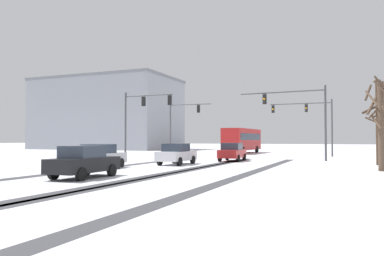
{
  "coord_description": "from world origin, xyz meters",
  "views": [
    {
      "loc": [
        11.09,
        -5.31,
        1.96
      ],
      "look_at": [
        0.0,
        21.3,
        2.8
      ],
      "focal_mm": 35.67,
      "sensor_mm": 36.0,
      "label": 1
    }
  ],
  "objects_px": {
    "car_white_second": "(177,154)",
    "car_black_fourth": "(84,162)",
    "traffic_signal_near_right": "(299,110)",
    "car_silver_third": "(100,156)",
    "bare_tree_sidewalk_mid": "(381,122)",
    "car_red_lead": "(232,152)",
    "traffic_signal_far_left": "(181,119)",
    "office_building_far_left_block": "(107,114)",
    "bus_oncoming": "(242,139)",
    "traffic_signal_near_left": "(141,111)",
    "bare_tree_sidewalk_far": "(378,118)",
    "traffic_signal_far_right": "(309,115)"
  },
  "relations": [
    {
      "from": "car_white_second",
      "to": "car_black_fourth",
      "type": "bearing_deg",
      "value": -90.22
    },
    {
      "from": "traffic_signal_near_right",
      "to": "car_silver_third",
      "type": "distance_m",
      "value": 17.49
    },
    {
      "from": "bare_tree_sidewalk_mid",
      "to": "car_red_lead",
      "type": "bearing_deg",
      "value": 149.22
    },
    {
      "from": "traffic_signal_far_left",
      "to": "office_building_far_left_block",
      "type": "height_order",
      "value": "office_building_far_left_block"
    },
    {
      "from": "car_white_second",
      "to": "bare_tree_sidewalk_mid",
      "type": "xyz_separation_m",
      "value": [
        14.09,
        -0.67,
        2.21
      ]
    },
    {
      "from": "car_black_fourth",
      "to": "bus_oncoming",
      "type": "height_order",
      "value": "bus_oncoming"
    },
    {
      "from": "car_silver_third",
      "to": "office_building_far_left_block",
      "type": "xyz_separation_m",
      "value": [
        -29.34,
        42.45,
        6.12
      ]
    },
    {
      "from": "car_silver_third",
      "to": "bare_tree_sidewalk_mid",
      "type": "relative_size",
      "value": 0.71
    },
    {
      "from": "traffic_signal_near_left",
      "to": "traffic_signal_far_left",
      "type": "xyz_separation_m",
      "value": [
        -0.37,
        10.13,
        -0.23
      ]
    },
    {
      "from": "bare_tree_sidewalk_far",
      "to": "office_building_far_left_block",
      "type": "bearing_deg",
      "value": 145.89
    },
    {
      "from": "traffic_signal_far_right",
      "to": "car_black_fourth",
      "type": "bearing_deg",
      "value": -104.96
    },
    {
      "from": "car_red_lead",
      "to": "car_white_second",
      "type": "bearing_deg",
      "value": -112.92
    },
    {
      "from": "bus_oncoming",
      "to": "office_building_far_left_block",
      "type": "bearing_deg",
      "value": 158.81
    },
    {
      "from": "car_red_lead",
      "to": "bus_oncoming",
      "type": "xyz_separation_m",
      "value": [
        -4.13,
        18.79,
        1.18
      ]
    },
    {
      "from": "traffic_signal_near_right",
      "to": "bare_tree_sidewalk_far",
      "type": "relative_size",
      "value": 1.16
    },
    {
      "from": "bus_oncoming",
      "to": "bare_tree_sidewalk_far",
      "type": "xyz_separation_m",
      "value": [
        15.87,
        -19.7,
        1.53
      ]
    },
    {
      "from": "traffic_signal_near_left",
      "to": "office_building_far_left_block",
      "type": "distance_m",
      "value": 41.43
    },
    {
      "from": "bare_tree_sidewalk_mid",
      "to": "office_building_far_left_block",
      "type": "relative_size",
      "value": 0.21
    },
    {
      "from": "car_red_lead",
      "to": "car_silver_third",
      "type": "bearing_deg",
      "value": -116.04
    },
    {
      "from": "bare_tree_sidewalk_mid",
      "to": "traffic_signal_near_left",
      "type": "bearing_deg",
      "value": 164.17
    },
    {
      "from": "traffic_signal_near_right",
      "to": "bus_oncoming",
      "type": "relative_size",
      "value": 0.68
    },
    {
      "from": "car_black_fourth",
      "to": "bare_tree_sidewalk_far",
      "type": "xyz_separation_m",
      "value": [
        14.39,
        16.27,
        2.71
      ]
    },
    {
      "from": "bare_tree_sidewalk_far",
      "to": "traffic_signal_near_right",
      "type": "bearing_deg",
      "value": 162.02
    },
    {
      "from": "car_red_lead",
      "to": "office_building_far_left_block",
      "type": "relative_size",
      "value": 0.15
    },
    {
      "from": "car_white_second",
      "to": "bus_oncoming",
      "type": "bearing_deg",
      "value": 93.5
    },
    {
      "from": "traffic_signal_far_left",
      "to": "car_white_second",
      "type": "bearing_deg",
      "value": -66.93
    },
    {
      "from": "traffic_signal_far_left",
      "to": "bare_tree_sidewalk_far",
      "type": "bearing_deg",
      "value": -25.48
    },
    {
      "from": "bus_oncoming",
      "to": "bare_tree_sidewalk_far",
      "type": "relative_size",
      "value": 1.72
    },
    {
      "from": "car_red_lead",
      "to": "bare_tree_sidewalk_far",
      "type": "distance_m",
      "value": 12.08
    },
    {
      "from": "car_red_lead",
      "to": "office_building_far_left_block",
      "type": "xyz_separation_m",
      "value": [
        -35.04,
        30.77,
        6.12
      ]
    },
    {
      "from": "car_black_fourth",
      "to": "traffic_signal_far_right",
      "type": "bearing_deg",
      "value": 75.04
    },
    {
      "from": "car_silver_third",
      "to": "bus_oncoming",
      "type": "xyz_separation_m",
      "value": [
        1.57,
        30.47,
        1.18
      ]
    },
    {
      "from": "traffic_signal_far_left",
      "to": "car_white_second",
      "type": "xyz_separation_m",
      "value": [
        6.47,
        -15.18,
        -3.56
      ]
    },
    {
      "from": "bus_oncoming",
      "to": "traffic_signal_far_right",
      "type": "bearing_deg",
      "value": -31.63
    },
    {
      "from": "traffic_signal_far_right",
      "to": "car_white_second",
      "type": "xyz_separation_m",
      "value": [
        -8.0,
        -19.1,
        -3.87
      ]
    },
    {
      "from": "traffic_signal_near_left",
      "to": "car_red_lead",
      "type": "xyz_separation_m",
      "value": [
        8.7,
        1.12,
        -3.79
      ]
    },
    {
      "from": "traffic_signal_far_right",
      "to": "bare_tree_sidewalk_mid",
      "type": "xyz_separation_m",
      "value": [
        6.09,
        -19.77,
        -1.66
      ]
    },
    {
      "from": "car_silver_third",
      "to": "office_building_far_left_block",
      "type": "height_order",
      "value": "office_building_far_left_block"
    },
    {
      "from": "traffic_signal_far_right",
      "to": "car_red_lead",
      "type": "height_order",
      "value": "traffic_signal_far_right"
    },
    {
      "from": "traffic_signal_near_right",
      "to": "bare_tree_sidewalk_far",
      "type": "xyz_separation_m",
      "value": [
        6.02,
        -1.95,
        -0.99
      ]
    },
    {
      "from": "traffic_signal_near_left",
      "to": "car_white_second",
      "type": "distance_m",
      "value": 8.78
    },
    {
      "from": "car_red_lead",
      "to": "office_building_far_left_block",
      "type": "bearing_deg",
      "value": 138.71
    },
    {
      "from": "traffic_signal_far_right",
      "to": "car_red_lead",
      "type": "bearing_deg",
      "value": -112.64
    },
    {
      "from": "traffic_signal_far_right",
      "to": "car_silver_third",
      "type": "height_order",
      "value": "traffic_signal_far_right"
    },
    {
      "from": "car_red_lead",
      "to": "car_silver_third",
      "type": "relative_size",
      "value": 1.01
    },
    {
      "from": "car_white_second",
      "to": "car_silver_third",
      "type": "distance_m",
      "value": 6.31
    },
    {
      "from": "car_black_fourth",
      "to": "bare_tree_sidewalk_far",
      "type": "bearing_deg",
      "value": 48.51
    },
    {
      "from": "car_black_fourth",
      "to": "car_red_lead",
      "type": "bearing_deg",
      "value": 81.22
    },
    {
      "from": "car_white_second",
      "to": "traffic_signal_far_left",
      "type": "bearing_deg",
      "value": 113.07
    },
    {
      "from": "traffic_signal_near_left",
      "to": "traffic_signal_near_right",
      "type": "distance_m",
      "value": 14.58
    }
  ]
}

